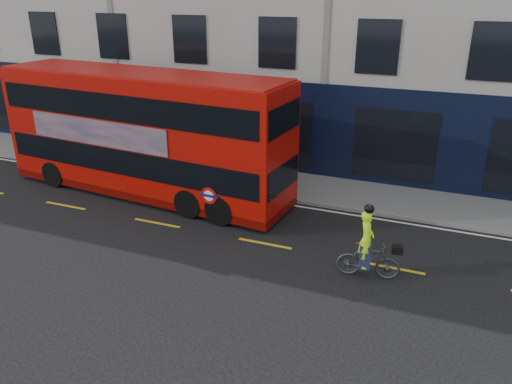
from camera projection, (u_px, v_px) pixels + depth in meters
The scene contains 7 objects.
ground at pixel (247, 266), 14.60m from camera, with size 120.00×120.00×0.00m, color black.
pavement at pixel (309, 188), 20.15m from camera, with size 60.00×3.00×0.12m, color slate.
kerb at pixel (298, 201), 18.86m from camera, with size 60.00×0.12×0.13m, color slate.
road_edge_line at pixel (296, 206), 18.63m from camera, with size 58.00×0.10×0.01m, color silver.
lane_dashes at pixel (265, 244), 15.88m from camera, with size 58.00×0.12×0.01m, color gold, non-canonical shape.
bus at pixel (145, 133), 18.94m from camera, with size 11.92×3.69×4.73m.
cyclist at pixel (368, 254), 13.78m from camera, with size 1.81×0.75×2.23m.
Camera 1 is at (5.00, -11.65, 7.55)m, focal length 35.00 mm.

